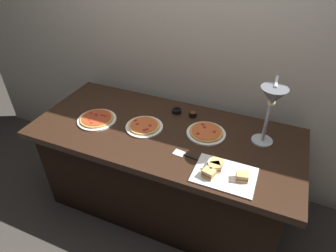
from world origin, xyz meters
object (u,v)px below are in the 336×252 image
Objects in this scene: pizza_plate_raised_stand at (97,119)px; sauce_cup_near at (177,111)px; heat_lamp at (272,102)px; serving_spatula at (185,155)px; pizza_plate_front at (144,126)px; sandwich_platter at (222,173)px; sauce_cup_far at (193,114)px; pizza_plate_center at (206,133)px.

sauce_cup_near is at bearing 32.78° from pizza_plate_raised_stand.
heat_lamp is 1.23m from pizza_plate_raised_stand.
pizza_plate_raised_stand is 0.74m from serving_spatula.
pizza_plate_front is 0.75× the size of sandwich_platter.
sauce_cup_far is (-0.53, 0.22, -0.36)m from heat_lamp.
heat_lamp reaches higher than sauce_cup_far.
sauce_cup_far is (-0.16, 0.17, 0.01)m from pizza_plate_center.
pizza_plate_center is 0.95× the size of pizza_plate_raised_stand.
sauce_cup_far reaches higher than serving_spatula.
sauce_cup_far reaches higher than sauce_cup_near.
sauce_cup_far is at bearing 132.03° from pizza_plate_center.
sauce_cup_near is (-0.29, 0.17, 0.01)m from pizza_plate_center.
sandwich_platter is 5.14× the size of sauce_cup_near.
sauce_cup_near is 0.49m from serving_spatula.
sandwich_platter is 6.11× the size of sauce_cup_far.
heat_lamp is at bearing -18.72° from sauce_cup_near.
sauce_cup_far is (0.13, 0.00, 0.00)m from sauce_cup_near.
heat_lamp is 1.70× the size of pizza_plate_raised_stand.
pizza_plate_front and pizza_plate_center have the same top height.
sauce_cup_near is (-0.49, 0.52, -0.00)m from sandwich_platter.
serving_spatula is (0.23, -0.44, -0.02)m from sauce_cup_near.
sauce_cup_far is at bearing 102.30° from serving_spatula.
pizza_plate_center is 4.65× the size of sauce_cup_far.
sauce_cup_far reaches higher than pizza_plate_center.
pizza_plate_raised_stand is at bearing -171.34° from pizza_plate_front.
sauce_cup_far is 0.45m from serving_spatula.
pizza_plate_front is 0.39m from sauce_cup_far.
pizza_plate_front is 3.85× the size of sauce_cup_near.
pizza_plate_center is (0.43, 0.10, 0.00)m from pizza_plate_front.
sandwich_platter is 2.07× the size of serving_spatula.
sauce_cup_near reaches higher than pizza_plate_raised_stand.
sandwich_platter is at bearing -46.57° from sauce_cup_near.
sauce_cup_near is (-0.66, 0.22, -0.36)m from heat_lamp.
sauce_cup_near is at bearing 149.03° from pizza_plate_center.
sandwich_platter is (0.20, -0.34, 0.01)m from pizza_plate_center.
sandwich_platter is at bearing -16.18° from serving_spatula.
sauce_cup_near is at bearing -179.37° from sauce_cup_far.
sandwich_platter reaches higher than sauce_cup_far.
sauce_cup_near is at bearing 62.18° from pizza_plate_front.
pizza_plate_front is at bearing 158.89° from sandwich_platter.
heat_lamp is 0.88m from pizza_plate_front.
pizza_plate_center is (-0.37, 0.05, -0.36)m from heat_lamp.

